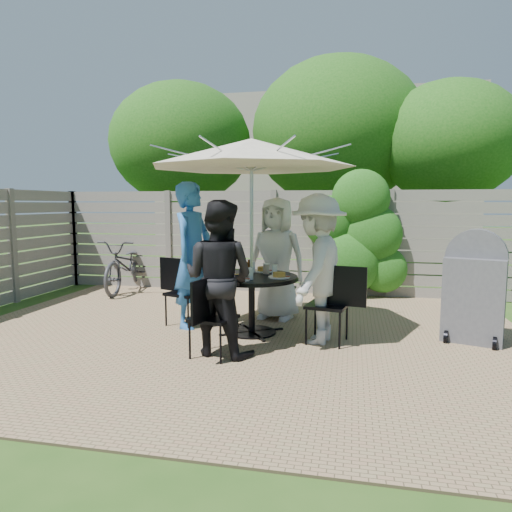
% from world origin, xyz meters
% --- Properties ---
extents(backyard_envelope, '(60.00, 60.00, 5.00)m').
position_xyz_m(backyard_envelope, '(0.09, 10.29, 2.61)').
color(backyard_envelope, '#2B5019').
rests_on(backyard_envelope, ground).
extents(patio_table, '(1.33, 1.33, 0.73)m').
position_xyz_m(patio_table, '(0.19, 0.34, 0.51)').
color(patio_table, black).
rests_on(patio_table, ground).
extents(umbrella, '(2.90, 2.90, 2.37)m').
position_xyz_m(umbrella, '(0.19, 0.34, 2.20)').
color(umbrella, silver).
rests_on(umbrella, ground).
extents(chair_back, '(0.43, 0.62, 0.84)m').
position_xyz_m(chair_back, '(0.39, 1.28, 0.25)').
color(chair_back, black).
rests_on(chair_back, ground).
extents(person_back, '(0.92, 0.70, 1.70)m').
position_xyz_m(person_back, '(0.36, 1.15, 0.85)').
color(person_back, silver).
rests_on(person_back, ground).
extents(chair_left, '(0.68, 0.54, 0.89)m').
position_xyz_m(chair_left, '(-0.75, 0.54, 0.27)').
color(chair_left, black).
rests_on(chair_left, ground).
extents(person_left, '(0.59, 0.77, 1.89)m').
position_xyz_m(person_left, '(-0.62, 0.51, 0.94)').
color(person_left, '#2A68B8').
rests_on(person_left, ground).
extents(chair_front, '(0.50, 0.66, 0.87)m').
position_xyz_m(chair_front, '(-0.01, -0.61, 0.26)').
color(chair_front, black).
rests_on(chair_front, ground).
extents(person_front, '(0.91, 0.78, 1.65)m').
position_xyz_m(person_front, '(0.02, -0.48, 0.82)').
color(person_front, black).
rests_on(person_front, ground).
extents(chair_right, '(0.69, 0.52, 0.92)m').
position_xyz_m(chair_right, '(1.13, 0.13, 0.28)').
color(chair_right, black).
rests_on(chair_right, ground).
extents(person_right, '(0.86, 1.22, 1.72)m').
position_xyz_m(person_right, '(1.00, 0.16, 0.86)').
color(person_right, beige).
rests_on(person_right, ground).
extents(plate_back, '(0.26, 0.26, 0.06)m').
position_xyz_m(plate_back, '(0.26, 0.69, 0.76)').
color(plate_back, white).
rests_on(plate_back, patio_table).
extents(plate_left, '(0.26, 0.26, 0.06)m').
position_xyz_m(plate_left, '(-0.16, 0.41, 0.76)').
color(plate_left, white).
rests_on(plate_left, patio_table).
extents(plate_front, '(0.26, 0.26, 0.06)m').
position_xyz_m(plate_front, '(0.11, -0.02, 0.76)').
color(plate_front, white).
rests_on(plate_front, patio_table).
extents(plate_right, '(0.26, 0.26, 0.06)m').
position_xyz_m(plate_right, '(0.54, 0.26, 0.76)').
color(plate_right, white).
rests_on(plate_right, patio_table).
extents(glass_back, '(0.07, 0.07, 0.14)m').
position_xyz_m(glass_back, '(0.14, 0.61, 0.80)').
color(glass_back, silver).
rests_on(glass_back, patio_table).
extents(glass_left, '(0.07, 0.07, 0.14)m').
position_xyz_m(glass_left, '(-0.09, 0.29, 0.80)').
color(glass_left, silver).
rests_on(glass_left, patio_table).
extents(glass_front, '(0.07, 0.07, 0.14)m').
position_xyz_m(glass_front, '(0.24, 0.06, 0.80)').
color(glass_front, silver).
rests_on(glass_front, patio_table).
extents(glass_right, '(0.07, 0.07, 0.14)m').
position_xyz_m(glass_right, '(0.46, 0.38, 0.80)').
color(glass_right, silver).
rests_on(glass_right, patio_table).
extents(syrup_jug, '(0.09, 0.09, 0.16)m').
position_xyz_m(syrup_jug, '(0.14, 0.40, 0.81)').
color(syrup_jug, '#59280C').
rests_on(syrup_jug, patio_table).
extents(coffee_cup, '(0.08, 0.08, 0.12)m').
position_xyz_m(coffee_cup, '(0.33, 0.53, 0.79)').
color(coffee_cup, '#C6B293').
rests_on(coffee_cup, patio_table).
extents(bicycle, '(0.81, 1.89, 0.97)m').
position_xyz_m(bicycle, '(-2.66, 2.60, 0.48)').
color(bicycle, '#333338').
rests_on(bicycle, ground).
extents(bbq_grill, '(0.77, 0.67, 1.32)m').
position_xyz_m(bbq_grill, '(2.78, 0.58, 0.60)').
color(bbq_grill, '#56565A').
rests_on(bbq_grill, ground).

